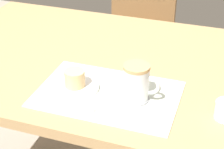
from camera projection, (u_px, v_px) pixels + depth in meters
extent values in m
cylinder|color=tan|center=(24.00, 75.00, 2.03)|extent=(0.05, 0.05, 0.72)
cube|color=tan|center=(109.00, 64.00, 1.37)|extent=(1.35, 0.84, 0.04)
cylinder|color=brown|center=(151.00, 104.00, 2.06)|extent=(0.04, 0.04, 0.42)
cylinder|color=brown|center=(92.00, 91.00, 2.17)|extent=(0.04, 0.04, 0.42)
cylinder|color=brown|center=(167.00, 73.00, 2.34)|extent=(0.04, 0.04, 0.42)
cylinder|color=brown|center=(114.00, 63.00, 2.45)|extent=(0.04, 0.04, 0.42)
cube|color=brown|center=(132.00, 49.00, 2.14)|extent=(0.43, 0.43, 0.04)
cube|color=silver|center=(108.00, 94.00, 1.16)|extent=(0.44, 0.29, 0.00)
cylinder|color=white|center=(75.00, 87.00, 1.18)|extent=(0.15, 0.15, 0.01)
cylinder|color=#E5BC7F|center=(75.00, 78.00, 1.17)|extent=(0.06, 0.06, 0.05)
cylinder|color=#99999E|center=(135.00, 98.00, 1.14)|extent=(0.08, 0.08, 0.00)
cylinder|color=white|center=(136.00, 83.00, 1.11)|extent=(0.08, 0.08, 0.10)
cylinder|color=tan|center=(137.00, 67.00, 1.08)|extent=(0.08, 0.08, 0.01)
torus|color=white|center=(150.00, 85.00, 1.10)|extent=(0.06, 0.01, 0.06)
cylinder|color=silver|center=(72.00, 108.00, 1.09)|extent=(0.13, 0.03, 0.01)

